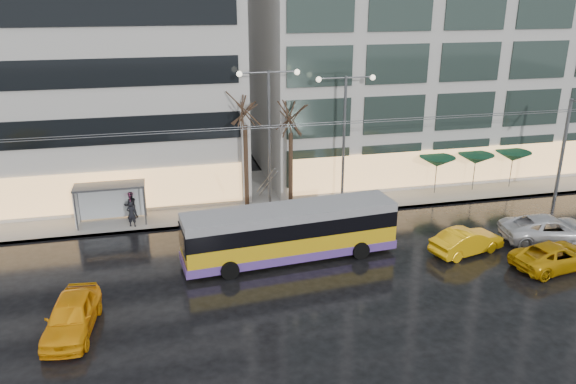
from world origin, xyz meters
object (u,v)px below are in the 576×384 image
object	(u,v)px
taxi_a	(72,316)
street_lamp_near	(269,121)
bus_shelter	(104,195)
trolleybus	(290,234)

from	to	relation	value
taxi_a	street_lamp_near	bearing A→B (deg)	53.47
street_lamp_near	bus_shelter	bearing A→B (deg)	-179.37
bus_shelter	street_lamp_near	world-z (taller)	street_lamp_near
trolleybus	bus_shelter	bearing A→B (deg)	144.45
bus_shelter	taxi_a	size ratio (longest dim) A/B	0.91
trolleybus	taxi_a	size ratio (longest dim) A/B	2.53
bus_shelter	street_lamp_near	bearing A→B (deg)	0.63
bus_shelter	taxi_a	xyz separation A→B (m)	(-0.62, -11.79, -1.17)
trolleybus	bus_shelter	xyz separation A→B (m)	(-10.02, 7.16, 0.51)
trolleybus	taxi_a	world-z (taller)	trolleybus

